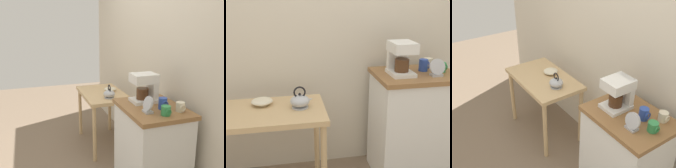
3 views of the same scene
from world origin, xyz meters
The scene contains 10 objects.
back_wall centered at (0.10, 0.42, 1.40)m, with size 4.40×0.10×2.80m, color beige.
wooden_table centered at (-0.61, -0.02, 0.62)m, with size 0.86×0.53×0.72m.
kitchen_counter centered at (0.58, 0.06, 0.46)m, with size 0.66×0.50×0.91m.
bowl_stoneware centered at (-0.63, 0.09, 0.75)m, with size 0.16×0.16×0.05m.
teakettle centered at (-0.35, -0.02, 0.77)m, with size 0.17×0.14×0.17m.
coffee_maker centered at (0.44, 0.06, 1.05)m, with size 0.18×0.22×0.26m.
mug_small_cream centered at (0.76, 0.21, 0.95)m, with size 0.08×0.07×0.08m.
mug_tall_green centered at (0.80, 0.06, 0.95)m, with size 0.08×0.08×0.08m.
mug_blue centered at (0.67, 0.11, 0.96)m, with size 0.08×0.07×0.10m.
table_clock centered at (0.70, -0.05, 0.97)m, with size 0.12×0.06×0.14m.
Camera 2 is at (-0.46, -2.07, 1.59)m, focal length 47.77 mm.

